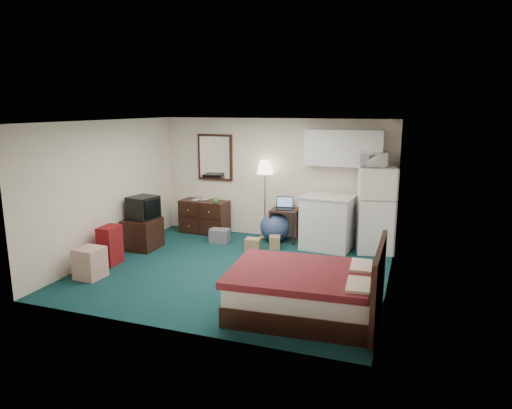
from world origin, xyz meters
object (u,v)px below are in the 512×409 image
at_px(floor_lamp, 265,199).
at_px(fridge, 376,210).
at_px(dresser, 204,217).
at_px(kitchen_counter, 327,223).
at_px(bed, 302,292).
at_px(tv_stand, 142,234).
at_px(suitcase, 110,245).
at_px(desk, 284,225).

relative_size(floor_lamp, fridge, 1.01).
height_order(dresser, fridge, fridge).
height_order(kitchen_counter, fridge, fridge).
bearing_deg(floor_lamp, kitchen_counter, -12.34).
relative_size(floor_lamp, bed, 0.89).
xyz_separation_m(bed, tv_stand, (-3.64, 1.75, 0.00)).
distance_m(kitchen_counter, bed, 2.99).
relative_size(kitchen_counter, bed, 0.55).
relative_size(kitchen_counter, suitcase, 1.48).
distance_m(floor_lamp, fridge, 2.28).
bearing_deg(kitchen_counter, dresser, -178.95).
bearing_deg(dresser, fridge, 2.05).
bearing_deg(desk, suitcase, -139.31).
xyz_separation_m(fridge, bed, (-0.65, -3.11, -0.52)).
distance_m(bed, suitcase, 3.74).
distance_m(fridge, bed, 3.22).
bearing_deg(kitchen_counter, floor_lamp, 173.52).
bearing_deg(floor_lamp, suitcase, -128.99).
bearing_deg(kitchen_counter, tv_stand, -154.33).
xyz_separation_m(dresser, fridge, (3.65, -0.10, 0.45)).
distance_m(kitchen_counter, tv_stand, 3.62).
height_order(dresser, floor_lamp, floor_lamp).
bearing_deg(bed, fridge, 74.19).
bearing_deg(fridge, desk, 165.92).
bearing_deg(fridge, floor_lamp, 163.23).
distance_m(kitchen_counter, suitcase, 4.07).
xyz_separation_m(bed, suitcase, (-3.66, 0.77, 0.05)).
bearing_deg(kitchen_counter, suitcase, -141.29).
distance_m(floor_lamp, tv_stand, 2.58).
height_order(desk, bed, desk).
relative_size(dresser, kitchen_counter, 1.03).
height_order(dresser, kitchen_counter, kitchen_counter).
relative_size(floor_lamp, tv_stand, 2.55).
height_order(desk, suitcase, suitcase).
xyz_separation_m(kitchen_counter, fridge, (0.89, 0.13, 0.30)).
distance_m(desk, kitchen_counter, 0.95).
relative_size(kitchen_counter, fridge, 0.63).
bearing_deg(tv_stand, suitcase, -91.34).
relative_size(floor_lamp, suitcase, 2.39).
bearing_deg(tv_stand, floor_lamp, 36.74).
xyz_separation_m(floor_lamp, bed, (1.63, -3.28, -0.53)).
bearing_deg(floor_lamp, tv_stand, -142.83).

